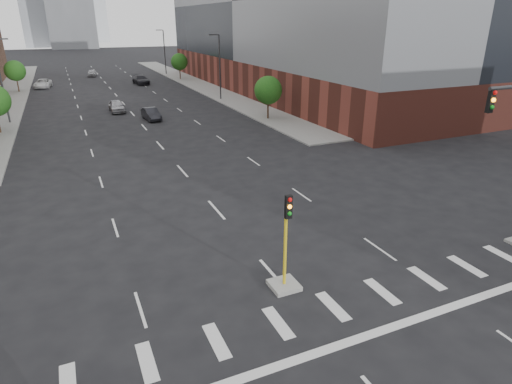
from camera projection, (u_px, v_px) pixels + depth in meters
sidewalk_left_far at (12, 93)px, 68.03m from camera, size 5.00×92.00×0.15m
sidewalk_right_far at (194, 83)px, 79.36m from camera, size 5.00×92.00×0.15m
building_right_main at (302, 19)px, 68.90m from camera, size 24.00×70.00×22.00m
median_traffic_signal at (285, 268)px, 18.24m from camera, size 1.20×1.20×4.40m
streetlight_right_a at (219, 64)px, 60.82m from camera, size 1.60×0.22×9.07m
streetlight_right_b at (164, 50)px, 90.49m from camera, size 1.60×0.22×9.07m
streetlight_left at (1, 78)px, 46.45m from camera, size 1.60×0.22×9.07m
tree_left_far at (15, 71)px, 68.02m from camera, size 3.20×3.20×4.85m
tree_right_near at (268, 90)px, 48.93m from camera, size 3.20×3.20×4.85m
tree_right_far at (179, 62)px, 82.84m from camera, size 3.20×3.20×4.85m
car_near_left at (117, 106)px, 54.15m from camera, size 1.79×4.36×1.48m
car_mid_right at (151, 114)px, 49.89m from camera, size 1.77×4.24×1.36m
car_far_left at (43, 83)px, 73.79m from camera, size 3.12×5.53×1.46m
car_deep_right at (141, 80)px, 77.83m from camera, size 2.62×5.59×1.58m
car_distant at (92, 73)px, 88.79m from camera, size 2.11×4.25×1.39m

